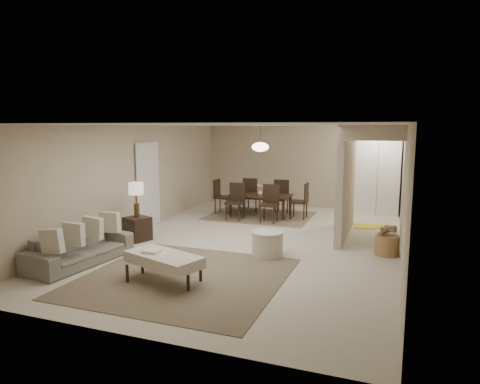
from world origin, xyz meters
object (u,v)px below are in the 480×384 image
at_px(pantry_cabinet, 378,177).
at_px(round_pouf, 267,244).
at_px(wicker_basket, 387,245).
at_px(sofa, 80,248).
at_px(ottoman_bench, 164,260).
at_px(dining_table, 260,206).
at_px(side_table, 137,229).

xyz_separation_m(pantry_cabinet, round_pouf, (-1.75, -5.03, -0.81)).
bearing_deg(pantry_cabinet, wicker_basket, -84.49).
bearing_deg(pantry_cabinet, sofa, -125.83).
height_order(sofa, round_pouf, sofa).
xyz_separation_m(sofa, ottoman_bench, (1.90, -0.30, 0.08)).
height_order(ottoman_bench, wicker_basket, ottoman_bench).
relative_size(wicker_basket, dining_table, 0.27).
bearing_deg(side_table, pantry_cabinet, 45.92).
height_order(round_pouf, dining_table, dining_table).
bearing_deg(sofa, wicker_basket, -58.47).
relative_size(round_pouf, wicker_basket, 1.36).
distance_m(ottoman_bench, side_table, 2.76).
bearing_deg(wicker_basket, pantry_cabinet, 95.51).
xyz_separation_m(sofa, dining_table, (1.78, 5.13, 0.00)).
xyz_separation_m(side_table, wicker_basket, (5.15, 0.75, -0.07)).
bearing_deg(sofa, pantry_cabinet, -29.96).
bearing_deg(round_pouf, side_table, 177.58).
bearing_deg(wicker_basket, dining_table, 142.43).
distance_m(wicker_basket, dining_table, 4.32).
height_order(pantry_cabinet, sofa, pantry_cabinet).
bearing_deg(sofa, side_table, 4.23).
height_order(round_pouf, wicker_basket, round_pouf).
xyz_separation_m(pantry_cabinet, ottoman_bench, (-2.90, -6.95, -0.68)).
distance_m(ottoman_bench, round_pouf, 2.24).
xyz_separation_m(sofa, side_table, (0.05, 1.74, -0.03)).
distance_m(round_pouf, wicker_basket, 2.32).
relative_size(pantry_cabinet, sofa, 1.05).
distance_m(pantry_cabinet, wicker_basket, 4.26).
height_order(pantry_cabinet, side_table, pantry_cabinet).
bearing_deg(dining_table, side_table, -117.32).
xyz_separation_m(ottoman_bench, round_pouf, (1.15, 1.92, -0.14)).
bearing_deg(ottoman_bench, sofa, -170.09).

